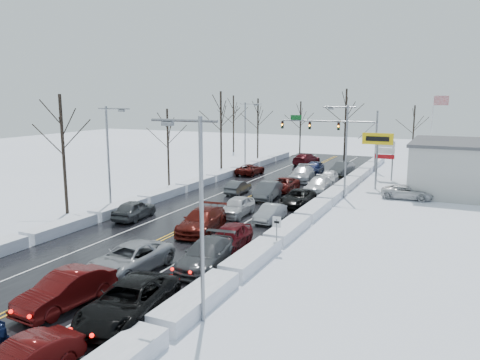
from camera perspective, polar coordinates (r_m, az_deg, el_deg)
The scene contains 44 objects.
ground at distance 40.44m, azimuth -2.46°, elevation -3.87°, with size 160.00×160.00×0.00m, color white.
road_surface at distance 42.17m, azimuth -1.21°, elevation -3.27°, with size 14.00×84.00×0.01m, color black.
snow_bank_left at distance 45.95m, azimuth -9.75°, elevation -2.31°, with size 1.54×72.00×0.79m, color white.
snow_bank_right at distance 39.50m, azimuth 8.76°, elevation -4.32°, with size 1.54×72.00×0.79m, color white.
traffic_signal_mast at distance 64.62m, azimuth 11.87°, elevation 6.10°, with size 13.28×0.39×8.00m.
tires_plus_sign at distance 51.58m, azimuth 16.42°, elevation 4.39°, with size 3.20×0.34×6.00m.
used_vehicles_sign at distance 57.67m, azimuth 17.25°, elevation 3.24°, with size 2.20×0.22×4.65m.
speed_limit_sign at distance 29.72m, azimuth 4.50°, elevation -5.82°, with size 0.55×0.09×2.35m.
flagpole at distance 64.98m, azimuth 22.46°, elevation 5.97°, with size 1.87×1.20×10.00m.
streetlight_se at distance 19.97m, azimuth -5.22°, elevation -2.85°, with size 3.20×0.25×9.00m.
streetlight_ne at distance 46.08m, azimuth 12.58°, elevation 4.32°, with size 3.20×0.25×9.00m.
streetlight_sw at distance 40.83m, azimuth -15.58°, elevation 3.47°, with size 3.20×0.25×9.00m.
streetlight_nw at distance 64.62m, azimuth 0.79°, elevation 6.17°, with size 3.20×0.25×9.00m.
tree_left_b at distance 41.41m, azimuth -20.88°, elevation 5.60°, with size 4.00×4.00×10.00m.
tree_left_c at distance 51.63m, azimuth -8.81°, elevation 5.75°, with size 3.40×3.40×8.50m.
tree_left_d at distance 63.97m, azimuth -2.35°, elevation 7.93°, with size 4.20×4.20×10.50m.
tree_left_e at distance 74.70m, azimuth 2.20°, elevation 7.71°, with size 3.80×3.80×9.50m.
tree_far_a at distance 83.11m, azimuth -0.80°, elevation 8.21°, with size 4.00×4.00×10.00m.
tree_far_b at distance 79.62m, azimuth 7.38°, elevation 7.54°, with size 3.60×3.60×9.00m.
tree_far_c at distance 75.57m, azimuth 12.79°, elevation 8.30°, with size 4.40×4.40×11.00m.
tree_far_d at distance 75.64m, azimuth 20.45°, elevation 6.59°, with size 3.40×3.40×8.50m.
queued_car_1 at distance 24.34m, azimuth -20.34°, elevation -14.23°, with size 1.76×5.03×1.66m, color #490A09.
queued_car_2 at distance 27.63m, azimuth -13.28°, elevation -10.88°, with size 2.64×5.72×1.59m, color #93969A.
queued_car_3 at distance 34.67m, azimuth -4.67°, elevation -6.29°, with size 2.35×5.79×1.68m, color #4C0F0A.
queued_car_4 at distance 39.08m, azimuth -0.39°, elevation -4.36°, with size 1.87×4.66×1.59m, color silver.
queued_car_5 at distance 45.44m, azimuth 3.41°, elevation -2.31°, with size 1.72×4.95×1.63m, color #444649.
queued_car_6 at distance 49.26m, azimuth 5.26°, elevation -1.36°, with size 2.30×4.99×1.39m, color #4F0D0A.
queued_car_7 at distance 55.51m, azimuth 7.57°, elevation -0.10°, with size 2.39×5.88×1.71m, color #AEB0B6.
queued_car_8 at distance 60.07m, azimuth 9.01°, elevation 0.64°, with size 2.04×5.06×1.72m, color black.
queued_car_10 at distance 22.37m, azimuth -13.30°, elevation -16.09°, with size 2.72×5.91×1.64m, color black.
queued_car_11 at distance 27.70m, azimuth -4.12°, elevation -10.58°, with size 2.22×5.47×1.59m, color #404345.
queued_car_12 at distance 30.67m, azimuth -1.32°, elevation -8.47°, with size 1.95×4.84×1.65m, color #4E0A0F.
queued_car_13 at distance 37.47m, azimuth 3.69°, elevation -5.02°, with size 1.40×4.01×1.32m, color #9FA2A6.
queued_car_14 at distance 42.93m, azimuth 6.99°, elevation -3.11°, with size 2.39×5.19×1.44m, color black.
queued_car_15 at distance 49.22m, azimuth 9.54°, elevation -1.47°, with size 2.15×5.28×1.53m, color silver.
queued_car_16 at distance 53.78m, azimuth 10.72°, elevation -0.52°, with size 1.90×4.72×1.61m, color silver.
queued_car_17 at distance 60.70m, azimuth 12.34°, elevation 0.63°, with size 1.71×4.92×1.62m, color #44474A.
oncoming_car_0 at distance 47.95m, azimuth -0.24°, elevation -1.64°, with size 1.41×4.04×1.33m, color #474A4C.
oncoming_car_1 at distance 59.45m, azimuth 1.28°, elevation 0.66°, with size 2.26×4.89×1.36m, color #4A0D09.
oncoming_car_2 at distance 68.92m, azimuth 8.07°, elevation 1.88°, with size 2.37×5.82×1.69m, color #44090F.
oncoming_car_3 at distance 39.06m, azimuth -12.72°, elevation -4.62°, with size 1.84×4.58×1.56m, color #404245.
parked_car_0 at distance 48.17m, azimuth 19.68°, elevation -2.18°, with size 2.22×4.81×1.34m, color silver.
parked_car_1 at distance 51.69m, azimuth 23.47°, elevation -1.63°, with size 2.06×5.06×1.47m, color #3A3C3E.
parked_car_2 at distance 56.70m, azimuth 21.60°, elevation -0.52°, with size 1.95×4.84×1.65m, color gray.
Camera 1 is at (18.13, -34.80, 9.78)m, focal length 35.00 mm.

